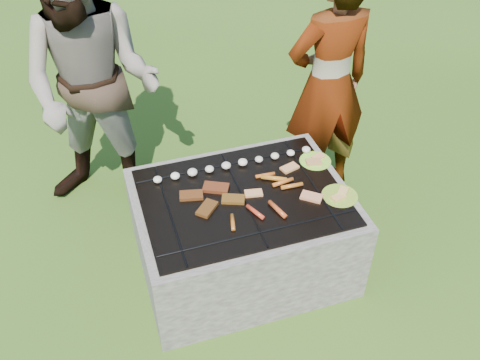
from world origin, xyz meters
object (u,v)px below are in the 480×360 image
at_px(fire_pit, 242,234).
at_px(cook, 328,85).
at_px(plate_far, 315,161).
at_px(plate_near, 340,196).
at_px(bystander, 93,87).

relative_size(fire_pit, cook, 0.73).
bearing_deg(fire_pit, plate_far, 18.05).
bearing_deg(plate_far, fire_pit, -161.95).
bearing_deg(plate_far, cook, 58.71).
bearing_deg(plate_far, plate_near, -89.81).
distance_m(plate_far, plate_near, 0.36).
distance_m(plate_far, cook, 0.59).
height_order(fire_pit, plate_near, plate_near).
bearing_deg(plate_near, fire_pit, 162.56).
distance_m(fire_pit, bystander, 1.37).
xyz_separation_m(fire_pit, cook, (0.83, 0.63, 0.60)).
height_order(plate_far, plate_near, plate_far).
relative_size(plate_near, bystander, 0.12).
xyz_separation_m(plate_near, bystander, (-1.29, 1.11, 0.36)).
height_order(cook, bystander, bystander).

